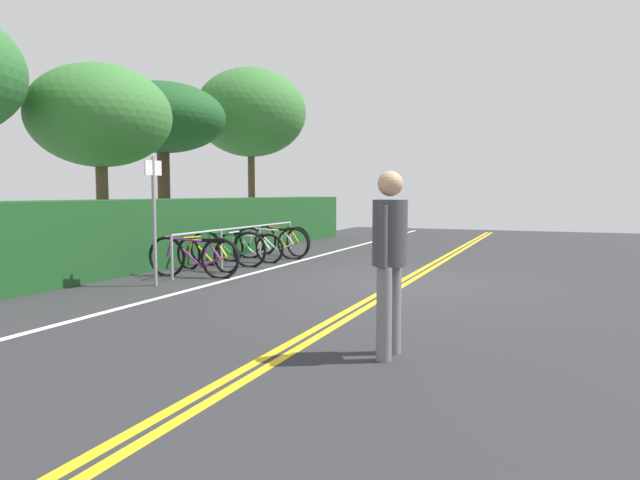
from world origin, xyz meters
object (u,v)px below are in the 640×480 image
object	(u,v)px
bike_rack	(241,236)
sign_post_near	(154,208)
pedestrian	(390,251)
tree_far_right	(162,119)
bicycle_3	(250,247)
bicycle_2	(228,249)
bicycle_4	(271,243)
bicycle_0	(193,257)
tree_extra	(251,113)
bicycle_1	(207,254)
bicycle_5	(281,240)
tree_mid	(100,117)

from	to	relation	value
bike_rack	sign_post_near	size ratio (longest dim) A/B	2.32
pedestrian	tree_far_right	size ratio (longest dim) A/B	0.38
bicycle_3	bicycle_2	bearing A→B (deg)	173.66
bicycle_4	pedestrian	bearing A→B (deg)	-145.27
bicycle_0	bicycle_4	bearing A→B (deg)	0.98
tree_extra	bicycle_1	bearing A→B (deg)	-157.35
pedestrian	bicycle_4	bearing A→B (deg)	34.73
bicycle_3	bicycle_5	world-z (taller)	bicycle_5
bicycle_0	bicycle_1	world-z (taller)	bicycle_0
bike_rack	tree_far_right	xyz separation A→B (m)	(2.30, 3.75, 2.91)
bicycle_4	pedestrian	distance (m)	8.27
bicycle_5	pedestrian	distance (m)	8.96
bicycle_2	tree_extra	distance (m)	7.94
bicycle_3	tree_mid	size ratio (longest dim) A/B	0.39
bicycle_0	tree_extra	xyz separation A→B (m)	(7.95, 3.22, 3.74)
sign_post_near	tree_extra	xyz separation A→B (m)	(9.02, 3.22, 2.83)
bicycle_0	bicycle_1	bearing A→B (deg)	16.74
bicycle_1	bicycle_3	xyz separation A→B (m)	(1.55, -0.08, 0.00)
bicycle_4	tree_mid	distance (m)	4.57
bicycle_5	tree_extra	size ratio (longest dim) A/B	0.32
bike_rack	pedestrian	world-z (taller)	pedestrian
bike_rack	bicycle_2	size ratio (longest dim) A/B	2.77
bicycle_2	bicycle_5	distance (m)	2.34
bike_rack	bicycle_3	size ratio (longest dim) A/B	2.98
sign_post_near	bike_rack	bearing A→B (deg)	2.77
sign_post_near	tree_far_right	xyz separation A→B (m)	(5.34, 3.89, 2.24)
bicycle_2	bicycle_4	world-z (taller)	bicycle_4
sign_post_near	bicycle_3	bearing A→B (deg)	2.96
bike_rack	bicycle_1	distance (m)	1.18
bicycle_1	bicycle_3	size ratio (longest dim) A/B	1.01
bicycle_2	pedestrian	xyz separation A→B (m)	(-5.19, -4.91, 0.62)
sign_post_near	tree_mid	xyz separation A→B (m)	(1.99, 2.92, 1.85)
bicycle_5	tree_extra	bearing A→B (deg)	37.31
bike_rack	tree_extra	bearing A→B (deg)	27.25
bike_rack	bicycle_0	distance (m)	2.00
bicycle_2	tree_mid	world-z (taller)	tree_mid
bicycle_0	tree_mid	bearing A→B (deg)	72.39
bicycle_2	bicycle_3	world-z (taller)	bicycle_2
sign_post_near	tree_mid	distance (m)	3.99
bicycle_4	tree_extra	xyz separation A→B (m)	(4.76, 3.17, 3.74)
bicycle_0	bicycle_1	distance (m)	0.88
bicycle_0	tree_extra	distance (m)	9.36
bicycle_2	bicycle_5	bearing A→B (deg)	-2.30
bicycle_2	pedestrian	world-z (taller)	pedestrian
tree_mid	sign_post_near	bearing A→B (deg)	-124.27
bicycle_0	bicycle_5	bearing A→B (deg)	2.44
bicycle_4	sign_post_near	xyz separation A→B (m)	(-4.25, -0.06, 0.91)
bicycle_5	tree_far_right	xyz separation A→B (m)	(0.33, 3.72, 3.15)
bicycle_1	tree_far_right	bearing A→B (deg)	46.63
bicycle_2	bicycle_0	bearing A→B (deg)	-170.72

